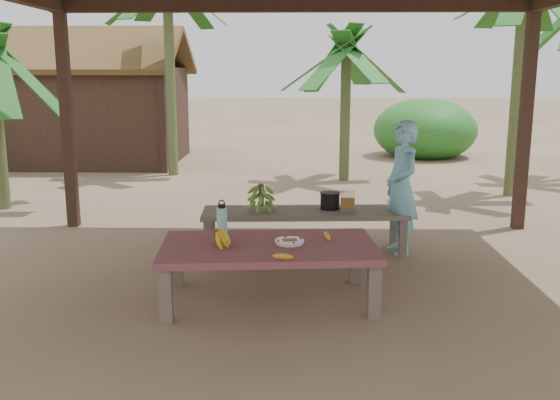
{
  "coord_description": "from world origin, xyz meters",
  "views": [
    {
      "loc": [
        -0.02,
        -5.34,
        1.94
      ],
      "look_at": [
        -0.13,
        0.12,
        0.8
      ],
      "focal_mm": 40.0,
      "sensor_mm": 36.0,
      "label": 1
    }
  ],
  "objects_px": {
    "work_table": "(269,252)",
    "cooking_pot": "(330,201)",
    "plate": "(290,242)",
    "water_flask": "(222,221)",
    "woman": "(402,187)",
    "bench": "(304,216)",
    "ripe_banana_bunch": "(216,237)"
  },
  "relations": [
    {
      "from": "plate",
      "to": "bench",
      "type": "bearing_deg",
      "value": 84.17
    },
    {
      "from": "bench",
      "to": "plate",
      "type": "bearing_deg",
      "value": -98.4
    },
    {
      "from": "water_flask",
      "to": "woman",
      "type": "distance_m",
      "value": 2.18
    },
    {
      "from": "work_table",
      "to": "cooking_pot",
      "type": "relative_size",
      "value": 8.93
    },
    {
      "from": "ripe_banana_bunch",
      "to": "water_flask",
      "type": "xyz_separation_m",
      "value": [
        0.02,
        0.3,
        0.06
      ]
    },
    {
      "from": "ripe_banana_bunch",
      "to": "water_flask",
      "type": "relative_size",
      "value": 0.75
    },
    {
      "from": "cooking_pot",
      "to": "woman",
      "type": "height_order",
      "value": "woman"
    },
    {
      "from": "bench",
      "to": "cooking_pot",
      "type": "xyz_separation_m",
      "value": [
        0.28,
        0.09,
        0.14
      ]
    },
    {
      "from": "plate",
      "to": "woman",
      "type": "height_order",
      "value": "woman"
    },
    {
      "from": "ripe_banana_bunch",
      "to": "water_flask",
      "type": "distance_m",
      "value": 0.3
    },
    {
      "from": "plate",
      "to": "water_flask",
      "type": "distance_m",
      "value": 0.65
    },
    {
      "from": "bench",
      "to": "woman",
      "type": "relative_size",
      "value": 1.56
    },
    {
      "from": "ripe_banana_bunch",
      "to": "cooking_pot",
      "type": "xyz_separation_m",
      "value": [
        1.05,
        1.66,
        -0.04
      ]
    },
    {
      "from": "ripe_banana_bunch",
      "to": "plate",
      "type": "bearing_deg",
      "value": 6.6
    },
    {
      "from": "work_table",
      "to": "cooking_pot",
      "type": "height_order",
      "value": "cooking_pot"
    },
    {
      "from": "plate",
      "to": "woman",
      "type": "relative_size",
      "value": 0.17
    },
    {
      "from": "ripe_banana_bunch",
      "to": "woman",
      "type": "height_order",
      "value": "woman"
    },
    {
      "from": "work_table",
      "to": "cooking_pot",
      "type": "bearing_deg",
      "value": 64.88
    },
    {
      "from": "plate",
      "to": "ripe_banana_bunch",
      "type": "bearing_deg",
      "value": -173.4
    },
    {
      "from": "work_table",
      "to": "water_flask",
      "type": "height_order",
      "value": "water_flask"
    },
    {
      "from": "ripe_banana_bunch",
      "to": "bench",
      "type": "bearing_deg",
      "value": 63.86
    },
    {
      "from": "ripe_banana_bunch",
      "to": "work_table",
      "type": "bearing_deg",
      "value": 6.39
    },
    {
      "from": "work_table",
      "to": "woman",
      "type": "bearing_deg",
      "value": 43.24
    },
    {
      "from": "plate",
      "to": "water_flask",
      "type": "bearing_deg",
      "value": 159.31
    },
    {
      "from": "bench",
      "to": "cooking_pot",
      "type": "relative_size",
      "value": 10.63
    },
    {
      "from": "ripe_banana_bunch",
      "to": "woman",
      "type": "relative_size",
      "value": 0.17
    },
    {
      "from": "work_table",
      "to": "plate",
      "type": "relative_size",
      "value": 7.54
    },
    {
      "from": "bench",
      "to": "water_flask",
      "type": "bearing_deg",
      "value": -123.02
    },
    {
      "from": "work_table",
      "to": "bench",
      "type": "distance_m",
      "value": 1.56
    },
    {
      "from": "work_table",
      "to": "water_flask",
      "type": "relative_size",
      "value": 5.63
    },
    {
      "from": "bench",
      "to": "water_flask",
      "type": "height_order",
      "value": "water_flask"
    },
    {
      "from": "work_table",
      "to": "water_flask",
      "type": "bearing_deg",
      "value": 145.13
    }
  ]
}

